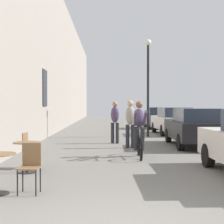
% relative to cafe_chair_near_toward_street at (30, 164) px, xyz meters
% --- Properties ---
extents(building_facade_left, '(0.54, 68.00, 8.74)m').
position_rel_cafe_chair_near_toward_street_xyz_m(building_facade_left, '(-1.77, 11.88, 3.85)').
color(building_facade_left, gray).
rests_on(building_facade_left, ground_plane).
extents(cafe_chair_near_toward_street, '(0.40, 0.40, 0.89)m').
position_rel_cafe_chair_near_toward_street_xyz_m(cafe_chair_near_toward_street, '(0.00, 0.00, 0.00)').
color(cafe_chair_near_toward_street, black).
rests_on(cafe_chair_near_toward_street, ground_plane).
extents(cafe_table_mid, '(0.64, 0.64, 0.72)m').
position_rel_cafe_chair_near_toward_street_xyz_m(cafe_table_mid, '(-0.48, 1.91, 0.00)').
color(cafe_table_mid, black).
rests_on(cafe_table_mid, ground_plane).
extents(cafe_chair_mid_toward_street, '(0.44, 0.44, 0.89)m').
position_rel_cafe_chair_near_toward_street_xyz_m(cafe_chair_mid_toward_street, '(-0.56, 2.50, 0.00)').
color(cafe_chair_mid_toward_street, black).
rests_on(cafe_chair_mid_toward_street, ground_plane).
extents(cyclist_on_bicycle, '(0.52, 1.76, 1.74)m').
position_rel_cafe_chair_near_toward_street_xyz_m(cyclist_on_bicycle, '(2.38, 4.41, 0.29)').
color(cyclist_on_bicycle, black).
rests_on(cyclist_on_bicycle, ground_plane).
extents(pedestrian_near, '(0.35, 0.26, 1.76)m').
position_rel_cafe_chair_near_toward_street_xyz_m(pedestrian_near, '(2.25, 6.73, 0.48)').
color(pedestrian_near, '#26262D').
rests_on(pedestrian_near, ground_plane).
extents(pedestrian_mid, '(0.37, 0.28, 1.75)m').
position_rel_cafe_chair_near_toward_street_xyz_m(pedestrian_mid, '(1.73, 8.35, 0.47)').
color(pedestrian_mid, '#26262D').
rests_on(pedestrian_mid, ground_plane).
extents(street_lamp, '(0.32, 0.32, 4.90)m').
position_rel_cafe_chair_near_toward_street_xyz_m(street_lamp, '(3.47, 11.49, 2.59)').
color(street_lamp, black).
rests_on(street_lamp, ground_plane).
extents(parked_car_second, '(1.80, 4.14, 1.46)m').
position_rel_cafe_chair_near_toward_street_xyz_m(parked_car_second, '(4.75, 7.15, 0.24)').
color(parked_car_second, black).
rests_on(parked_car_second, ground_plane).
extents(parked_car_third, '(1.84, 4.16, 1.46)m').
position_rel_cafe_chair_near_toward_street_xyz_m(parked_car_third, '(4.99, 12.96, 0.24)').
color(parked_car_third, beige).
rests_on(parked_car_third, ground_plane).
extents(parked_car_fourth, '(1.84, 4.13, 1.45)m').
position_rel_cafe_chair_near_toward_street_xyz_m(parked_car_fourth, '(4.96, 18.23, 0.23)').
color(parked_car_fourth, '#595960').
rests_on(parked_car_fourth, ground_plane).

